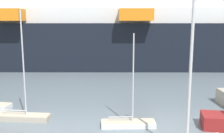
% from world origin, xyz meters
% --- Properties ---
extents(sailboat_4, '(4.57, 1.84, 8.67)m').
position_xyz_m(sailboat_4, '(-7.73, 7.87, 0.40)').
color(sailboat_4, '#BCB29E').
rests_on(sailboat_4, ground_plane).
extents(sailboat_5, '(4.08, 1.28, 6.98)m').
position_xyz_m(sailboat_5, '(0.62, 6.04, 0.32)').
color(sailboat_5, white).
rests_on(sailboat_5, ground_plane).
extents(cruise_ship, '(136.91, 28.07, 21.62)m').
position_xyz_m(cruise_ship, '(4.42, 36.12, 6.84)').
color(cruise_ship, black).
rests_on(cruise_ship, ground_plane).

